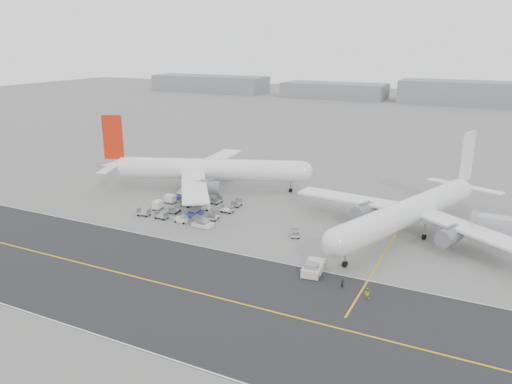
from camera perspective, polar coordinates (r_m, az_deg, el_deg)
The scene contains 10 objects.
ground at distance 96.80m, azimuth -4.55°, elevation -5.96°, with size 700.00×700.00×0.00m, color gray.
taxiway at distance 80.68m, azimuth -8.07°, elevation -10.98°, with size 220.00×59.00×0.03m.
horizon_buildings at distance 338.79m, azimuth 23.72°, elevation 9.11°, with size 520.00×28.00×28.00m, color gray, non-canonical shape.
airliner_a at distance 130.34m, azimuth -5.84°, elevation 2.61°, with size 53.53×52.55×19.34m.
airliner_b at distance 103.40m, azimuth 17.32°, elevation -2.06°, with size 49.85×50.75×18.32m.
pushback_tug at distance 85.32m, azimuth 6.56°, elevation -8.60°, with size 3.62×8.13×2.29m.
gse_cluster at distance 115.84m, azimuth -7.47°, elevation -2.15°, with size 23.66×22.80×2.15m, color gray, non-canonical shape.
stray_dolly at distance 100.18m, azimuth 4.49°, elevation -5.15°, with size 1.58×2.56×1.58m, color silver, non-canonical shape.
ground_crew_a at distance 81.05m, azimuth 9.84°, elevation -10.30°, with size 0.58×0.38×1.60m, color black.
ground_crew_b at distance 78.83m, azimuth 12.59°, elevation -11.22°, with size 0.86×0.67×1.77m, color #B9C417.
Camera 1 is at (46.29, -76.32, 37.45)m, focal length 35.00 mm.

